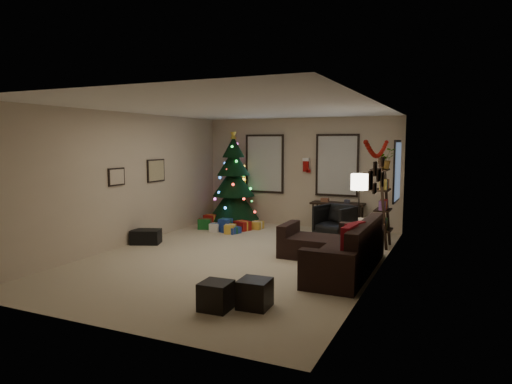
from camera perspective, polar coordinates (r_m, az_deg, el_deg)
floor at (r=8.46m, az=-2.31°, el=-8.14°), size 7.00×7.00×0.00m
ceiling at (r=8.22m, az=-2.40°, el=10.42°), size 7.00×7.00×0.00m
wall_back at (r=11.46m, az=5.53°, el=2.46°), size 5.00×0.00×5.00m
wall_front at (r=5.36m, az=-19.41°, el=-2.18°), size 5.00×0.00×5.00m
wall_left at (r=9.61m, az=-15.80°, el=1.53°), size 0.00×7.00×7.00m
wall_right at (r=7.46m, az=15.08°, el=0.24°), size 0.00×7.00×7.00m
window_back_left at (r=11.76m, az=1.10°, el=3.56°), size 1.05×0.06×1.50m
window_back_right at (r=11.15m, az=10.13°, el=3.32°), size 1.05×0.06×1.50m
window_right_wall at (r=9.96m, az=17.31°, el=2.50°), size 0.06×0.90×1.30m
christmas_tree at (r=11.76m, az=-2.81°, el=0.93°), size 1.32×1.32×2.45m
presents at (r=10.97m, az=-3.65°, el=-4.21°), size 1.50×1.06×0.30m
sofa at (r=7.84m, az=10.30°, el=-7.36°), size 1.75×2.55×0.84m
pillow_red_a at (r=6.95m, az=11.62°, el=-6.02°), size 0.17×0.47×0.46m
pillow_red_b at (r=7.31m, az=12.27°, el=-5.43°), size 0.25×0.45×0.43m
pillow_cream at (r=7.81m, az=13.07°, el=-4.78°), size 0.20×0.41×0.39m
ottoman_near at (r=5.90m, az=-5.02°, el=-12.81°), size 0.39×0.39×0.36m
ottoman_far at (r=5.94m, az=-0.17°, el=-12.59°), size 0.41×0.41×0.37m
desk at (r=10.97m, az=10.19°, el=-1.73°), size 1.26×0.45×0.68m
desk_chair at (r=10.36m, az=9.92°, el=-3.54°), size 0.87×0.84×0.71m
bookshelf at (r=9.44m, az=15.70°, el=-1.45°), size 0.30×0.53×1.81m
potted_plant at (r=9.31m, az=15.83°, el=4.40°), size 0.65×0.64×0.55m
floor_lamp at (r=8.75m, az=12.80°, el=0.60°), size 0.32×0.32×1.51m
art_map at (r=10.31m, az=-12.42°, el=2.64°), size 0.04×0.60×0.50m
art_abstract at (r=9.34m, az=-17.07°, el=1.83°), size 0.04×0.45×0.35m
gallery at (r=7.37m, az=14.89°, el=1.91°), size 0.03×1.25×0.54m
garland at (r=7.49m, az=14.93°, el=5.28°), size 0.08×1.90×0.30m
stocking_left at (r=11.56m, az=4.97°, el=2.91°), size 0.20×0.05×0.36m
stocking_right at (r=11.30m, az=6.30°, el=3.40°), size 0.20×0.05×0.36m
storage_bin at (r=9.79m, az=-13.61°, el=-5.46°), size 0.69×0.58×0.29m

